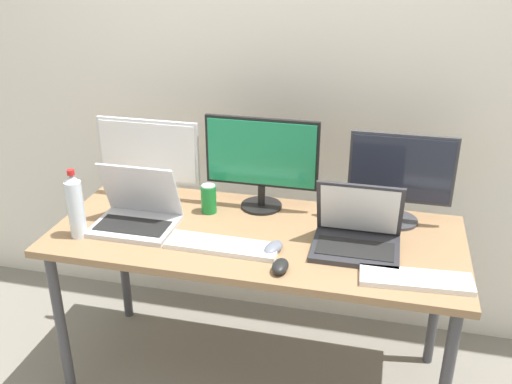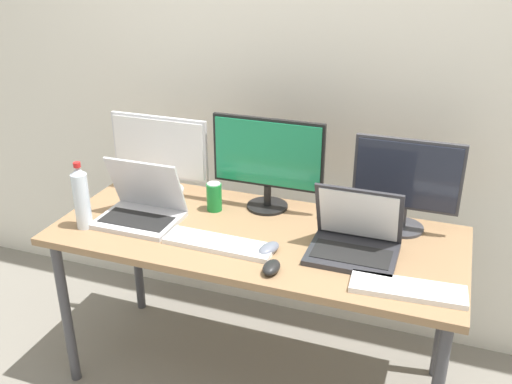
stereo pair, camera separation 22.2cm
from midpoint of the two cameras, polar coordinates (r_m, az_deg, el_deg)
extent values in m
plane|color=gray|center=(2.73, -2.44, -17.96)|extent=(16.00, 16.00, 0.00)
cube|color=silver|center=(2.64, 0.63, 12.67)|extent=(7.00, 0.08, 2.60)
cylinder|color=#424247|center=(2.59, -21.33, -12.48)|extent=(0.04, 0.04, 0.71)
cylinder|color=#424247|center=(2.99, -15.28, -6.30)|extent=(0.04, 0.04, 0.71)
cylinder|color=#424247|center=(2.67, 15.37, -10.24)|extent=(0.04, 0.04, 0.71)
cube|color=#93704C|center=(2.30, -2.76, -4.49)|extent=(1.64, 0.70, 0.03)
cylinder|color=silver|center=(2.67, -12.70, -0.33)|extent=(0.19, 0.19, 0.01)
cylinder|color=silver|center=(2.66, -12.78, 0.45)|extent=(0.03, 0.03, 0.07)
cube|color=silver|center=(2.59, -13.13, 4.01)|extent=(0.47, 0.02, 0.28)
cube|color=white|center=(2.58, -13.26, 3.91)|extent=(0.44, 0.01, 0.26)
cylinder|color=black|center=(2.51, -1.98, -1.43)|extent=(0.18, 0.18, 0.01)
cylinder|color=black|center=(2.48, -2.00, -0.35)|extent=(0.03, 0.03, 0.09)
cube|color=black|center=(2.41, -2.07, 3.92)|extent=(0.49, 0.02, 0.30)
cube|color=#1E8C59|center=(2.40, -2.15, 3.81)|extent=(0.46, 0.01, 0.28)
cylinder|color=#38383D|center=(2.43, 11.28, -2.84)|extent=(0.18, 0.18, 0.01)
cylinder|color=#38383D|center=(2.40, 11.38, -1.83)|extent=(0.03, 0.03, 0.08)
cube|color=#38383D|center=(2.33, 11.75, 2.28)|extent=(0.42, 0.02, 0.29)
cube|color=#232838|center=(2.32, 11.73, 2.16)|extent=(0.39, 0.01, 0.27)
cube|color=silver|center=(2.40, -14.64, -3.37)|extent=(0.33, 0.25, 0.02)
cube|color=black|center=(2.38, -14.87, -3.33)|extent=(0.29, 0.14, 0.00)
cube|color=silver|center=(2.41, -14.09, 0.19)|extent=(0.33, 0.10, 0.24)
cube|color=#3366B2|center=(2.41, -14.15, 0.07)|extent=(0.30, 0.09, 0.21)
cube|color=#2D2D33|center=(2.18, 7.05, -5.71)|extent=(0.33, 0.26, 0.02)
cube|color=black|center=(2.16, 7.00, -5.69)|extent=(0.29, 0.14, 0.00)
cube|color=#2D2D33|center=(2.19, 7.48, -1.74)|extent=(0.33, 0.10, 0.24)
cube|color=white|center=(2.19, 7.46, -1.88)|extent=(0.29, 0.09, 0.22)
cube|color=white|center=(2.19, -6.32, -5.44)|extent=(0.44, 0.13, 0.02)
cube|color=white|center=(2.03, 12.70, -8.63)|extent=(0.39, 0.15, 0.02)
ellipsoid|color=slate|center=(2.15, -1.21, -5.67)|extent=(0.09, 0.12, 0.03)
ellipsoid|color=black|center=(2.04, -0.68, -7.52)|extent=(0.06, 0.10, 0.04)
cylinder|color=silver|center=(2.36, -20.16, -1.71)|extent=(0.06, 0.06, 0.23)
cone|color=silver|center=(2.31, -20.62, 1.23)|extent=(0.06, 0.06, 0.03)
cylinder|color=red|center=(2.30, -20.71, 1.81)|extent=(0.03, 0.03, 0.02)
cylinder|color=#197F33|center=(2.45, -7.33, -0.77)|extent=(0.07, 0.07, 0.12)
cylinder|color=silver|center=(2.43, -7.41, 0.58)|extent=(0.06, 0.06, 0.00)
camera|label=1|loc=(0.11, -92.86, -1.29)|focal=40.00mm
camera|label=2|loc=(0.11, 87.14, 1.29)|focal=40.00mm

